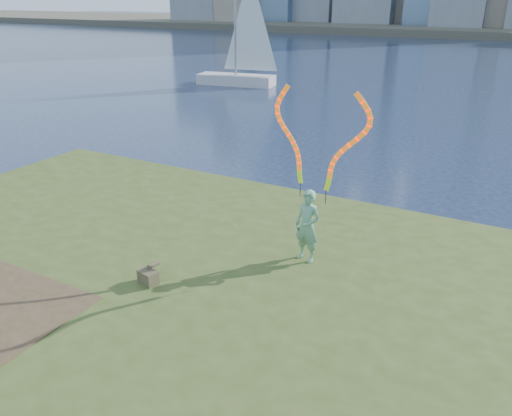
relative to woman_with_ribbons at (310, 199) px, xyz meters
The scene contains 6 objects.
ground 3.49m from the woman_with_ribbons, 144.83° to the right, with size 320.00×320.00×0.00m, color #19253F.
grassy_knoll 4.82m from the woman_with_ribbons, 119.81° to the right, with size 20.00×18.00×0.80m.
far_shore 93.49m from the woman_with_ribbons, 91.35° to the left, with size 320.00×40.00×1.20m, color #4B4637.
woman_with_ribbons is the anchor object (origin of this frame).
canvas_bag 3.61m from the woman_with_ribbons, 134.74° to the right, with size 0.44×0.49×0.37m.
sailboat 27.68m from the woman_with_ribbons, 123.25° to the left, with size 6.02×2.67×9.03m.
Camera 1 is at (5.77, -7.34, 6.08)m, focal length 35.00 mm.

